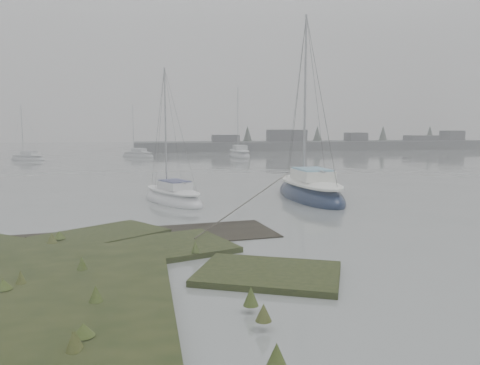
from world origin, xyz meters
name	(u,v)px	position (x,y,z in m)	size (l,w,h in m)	color
ground	(174,169)	(0.00, 30.00, 0.00)	(160.00, 160.00, 0.00)	slate
far_shoreline	(324,144)	(26.84, 61.90, 0.85)	(60.00, 8.00, 4.15)	#4C4F51
sailboat_main	(310,192)	(5.98, 11.57, 0.32)	(2.51, 7.37, 10.35)	#101B36
sailboat_white	(173,198)	(-1.16, 11.75, 0.22)	(3.63, 5.35, 7.22)	silver
sailboat_far_a	(28,158)	(-15.44, 44.93, 0.21)	(4.83, 3.95, 6.72)	#B6BBC1
sailboat_far_b	(239,155)	(9.18, 45.90, 0.29)	(2.34, 6.74, 9.45)	#A4AAAD
sailboat_far_c	(138,155)	(-3.32, 48.57, 0.22)	(4.77, 4.51, 6.99)	silver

